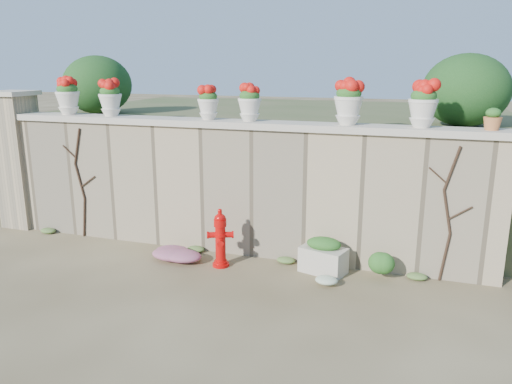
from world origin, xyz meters
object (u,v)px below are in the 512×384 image
(fire_hydrant, at_px, (220,238))
(planter_box, at_px, (323,256))
(urn_pot_0, at_px, (68,96))
(terracotta_pot, at_px, (493,120))

(fire_hydrant, height_order, planter_box, fire_hydrant)
(urn_pot_0, bearing_deg, terracotta_pot, -0.00)
(fire_hydrant, height_order, urn_pot_0, urn_pot_0)
(fire_hydrant, relative_size, terracotta_pot, 3.18)
(planter_box, bearing_deg, fire_hydrant, -153.81)
(urn_pot_0, bearing_deg, planter_box, -5.65)
(terracotta_pot, bearing_deg, fire_hydrant, -168.84)
(terracotta_pot, bearing_deg, planter_box, -167.76)
(fire_hydrant, bearing_deg, urn_pot_0, 145.24)
(fire_hydrant, height_order, terracotta_pot, terracotta_pot)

